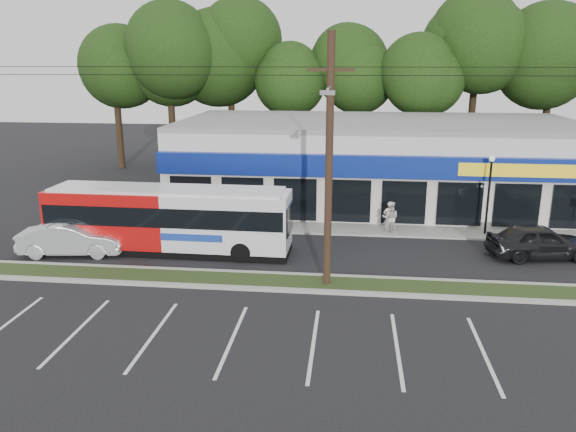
% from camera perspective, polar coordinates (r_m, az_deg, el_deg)
% --- Properties ---
extents(ground, '(120.00, 120.00, 0.00)m').
position_cam_1_polar(ground, '(22.71, -3.83, -7.67)').
color(ground, black).
rests_on(ground, ground).
extents(grass_strip, '(40.00, 1.60, 0.12)m').
position_cam_1_polar(grass_strip, '(23.59, -3.40, -6.60)').
color(grass_strip, '#2A3817').
rests_on(grass_strip, ground).
extents(curb_south, '(40.00, 0.25, 0.14)m').
position_cam_1_polar(curb_south, '(22.82, -3.77, -7.37)').
color(curb_south, '#9E9E93').
rests_on(curb_south, ground).
extents(curb_north, '(40.00, 0.25, 0.14)m').
position_cam_1_polar(curb_north, '(24.37, -3.06, -5.83)').
color(curb_north, '#9E9E93').
rests_on(curb_north, ground).
extents(sidewalk, '(32.00, 2.20, 0.10)m').
position_cam_1_polar(sidewalk, '(30.85, 8.35, -1.40)').
color(sidewalk, '#9E9E93').
rests_on(sidewalk, ground).
extents(strip_mall, '(25.00, 12.55, 5.30)m').
position_cam_1_polar(strip_mall, '(37.02, 8.98, 5.54)').
color(strip_mall, silver).
rests_on(strip_mall, ground).
extents(utility_pole, '(50.00, 2.77, 10.00)m').
position_cam_1_polar(utility_pole, '(21.77, 3.75, 6.19)').
color(utility_pole, black).
rests_on(utility_pole, ground).
extents(lamp_post, '(0.30, 0.30, 4.25)m').
position_cam_1_polar(lamp_post, '(30.83, 19.77, 2.87)').
color(lamp_post, black).
rests_on(lamp_post, ground).
extents(tree_line, '(46.76, 6.76, 11.83)m').
position_cam_1_polar(tree_line, '(46.54, 6.89, 14.75)').
color(tree_line, black).
rests_on(tree_line, ground).
extents(metrobus, '(11.72, 2.65, 3.14)m').
position_cam_1_polar(metrobus, '(27.43, -12.00, -0.20)').
color(metrobus, '#B50E0D').
rests_on(metrobus, ground).
extents(car_dark, '(4.99, 2.64, 1.62)m').
position_cam_1_polar(car_dark, '(28.67, 24.20, -2.35)').
color(car_dark, black).
rests_on(car_dark, ground).
extents(car_silver, '(5.03, 2.32, 1.60)m').
position_cam_1_polar(car_silver, '(28.51, -21.07, -2.13)').
color(car_silver, '#B3B5BC').
rests_on(car_silver, ground).
extents(pedestrian_a, '(0.67, 0.46, 1.78)m').
position_cam_1_polar(pedestrian_a, '(30.19, 10.26, -0.19)').
color(pedestrian_a, silver).
rests_on(pedestrian_a, ground).
extents(pedestrian_b, '(0.95, 0.79, 1.79)m').
position_cam_1_polar(pedestrian_b, '(30.20, 10.35, -0.19)').
color(pedestrian_b, beige).
rests_on(pedestrian_b, ground).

